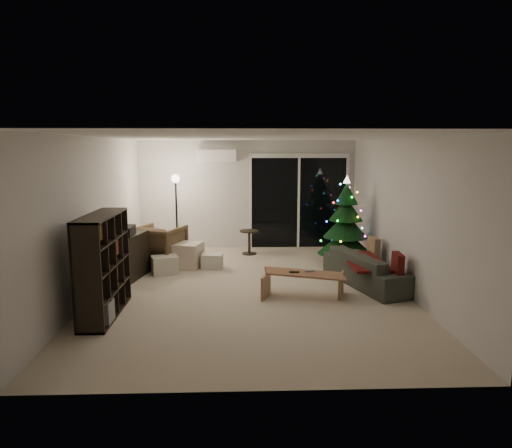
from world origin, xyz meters
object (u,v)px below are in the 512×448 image
Objects in this scene: bookshelf at (90,266)px; coffee_table at (304,285)px; media_cabinet at (123,258)px; armchair at (160,245)px; sofa at (370,269)px; christmas_tree at (346,220)px.

bookshelf reaches higher than coffee_table.
media_cabinet is 1.45× the size of armchair.
sofa is at bearing 45.74° from coffee_table.
bookshelf is 1.62× the size of armchair.
armchair is at bearing 90.53° from bookshelf.
christmas_tree is at bearing -13.77° from sofa.
armchair is 3.78m from christmas_tree.
coffee_table is (2.61, -2.09, -0.21)m from armchair.
sofa is (4.30, 1.30, -0.43)m from bookshelf.
sofa is at bearing -86.54° from christmas_tree.
christmas_tree reaches higher than sofa.
christmas_tree is at bearing 43.54° from bookshelf.
coffee_table is (-1.22, -0.61, -0.09)m from sofa.
coffee_table is (3.08, -1.01, -0.20)m from media_cabinet.
armchair reaches higher than media_cabinet.
armchair reaches higher than sofa.
christmas_tree reaches higher than coffee_table.
media_cabinet reaches higher than sofa.
bookshelf is at bearing 89.53° from sofa.
sofa is at bearing 26.81° from bookshelf.
christmas_tree reaches higher than armchair.
bookshelf is 2.83m from armchair.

